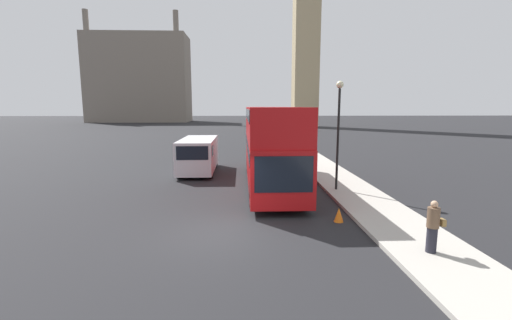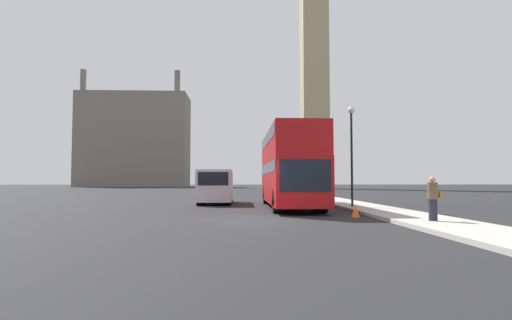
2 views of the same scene
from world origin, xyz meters
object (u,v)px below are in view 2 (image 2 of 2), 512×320
Objects in this scene: red_double_decker_bus at (289,166)px; clock_tower at (314,26)px; pedestrian at (433,199)px; white_van at (216,186)px; street_lamp at (351,140)px.

clock_tower is at bearing 77.87° from red_double_decker_bus.
clock_tower reaches higher than pedestrian.
red_double_decker_bus reaches higher than white_van.
white_van is at bearing 144.00° from street_lamp.
white_van is 15.73m from pedestrian.
street_lamp is at bearing -24.77° from red_double_decker_bus.
white_van is at bearing 122.24° from pedestrian.
street_lamp reaches higher than red_double_decker_bus.
white_van reaches higher than pedestrian.
clock_tower is 41.46× the size of pedestrian.
red_double_decker_bus reaches higher than pedestrian.
street_lamp is (-8.71, -57.04, -29.03)m from clock_tower.
clock_tower is at bearing 82.93° from pedestrian.
clock_tower is 64.59m from street_lamp.
white_van is (-4.49, 4.12, -1.21)m from red_double_decker_bus.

